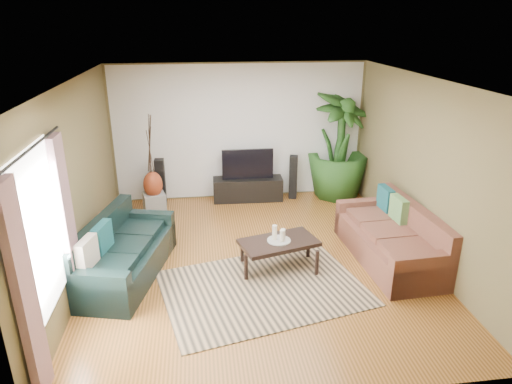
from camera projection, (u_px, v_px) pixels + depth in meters
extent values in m
plane|color=#9F6029|center=(258.00, 260.00, 6.99)|extent=(5.50, 5.50, 0.00)
plane|color=white|center=(258.00, 81.00, 6.02)|extent=(5.50, 5.50, 0.00)
plane|color=brown|center=(239.00, 132.00, 9.05)|extent=(5.00, 0.00, 5.00)
plane|color=brown|center=(300.00, 281.00, 3.96)|extent=(5.00, 0.00, 5.00)
plane|color=brown|center=(76.00, 185.00, 6.20)|extent=(0.00, 5.50, 5.50)
plane|color=brown|center=(424.00, 170.00, 6.80)|extent=(0.00, 5.50, 5.50)
plane|color=white|center=(240.00, 132.00, 9.04)|extent=(4.90, 0.00, 4.90)
plane|color=white|center=(40.00, 233.00, 4.70)|extent=(0.00, 1.80, 1.80)
cube|color=gray|center=(25.00, 295.00, 4.11)|extent=(0.08, 0.35, 2.20)
cube|color=gray|center=(68.00, 225.00, 5.49)|extent=(0.08, 0.35, 2.20)
cylinder|color=black|center=(30.00, 149.00, 4.39)|extent=(0.03, 1.90, 0.03)
cube|color=black|center=(125.00, 249.00, 6.44)|extent=(1.34, 2.18, 0.85)
cube|color=brown|center=(390.00, 234.00, 6.88)|extent=(1.09, 2.17, 0.85)
cube|color=tan|center=(263.00, 288.00, 6.27)|extent=(3.03, 2.45, 0.01)
cube|color=black|center=(279.00, 255.00, 6.70)|extent=(1.23, 0.88, 0.45)
cylinder|color=#9A9B95|center=(279.00, 240.00, 6.61)|extent=(0.34, 0.34, 0.02)
cylinder|color=#F1E6CC|center=(275.00, 232.00, 6.59)|extent=(0.07, 0.07, 0.22)
cylinder|color=#EFE3C9|center=(282.00, 236.00, 6.55)|extent=(0.07, 0.07, 0.17)
cylinder|color=beige|center=(283.00, 233.00, 6.65)|extent=(0.07, 0.07, 0.14)
cube|color=black|center=(248.00, 189.00, 9.23)|extent=(1.40, 0.46, 0.46)
cube|color=black|center=(248.00, 164.00, 9.04)|extent=(1.02, 0.06, 0.60)
cube|color=black|center=(161.00, 183.00, 8.81)|extent=(0.18, 0.20, 0.96)
cube|color=black|center=(293.00, 177.00, 9.27)|extent=(0.20, 0.21, 0.90)
imported|color=#204A18|center=(339.00, 145.00, 9.15)|extent=(1.68, 1.68, 2.18)
cylinder|color=black|center=(336.00, 188.00, 9.48)|extent=(0.40, 0.40, 0.31)
cube|color=gray|center=(155.00, 203.00, 8.64)|extent=(0.47, 0.47, 0.39)
ellipsoid|color=maroon|center=(153.00, 184.00, 8.51)|extent=(0.36, 0.36, 0.50)
cube|color=brown|center=(114.00, 229.00, 7.45)|extent=(0.54, 0.54, 0.49)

